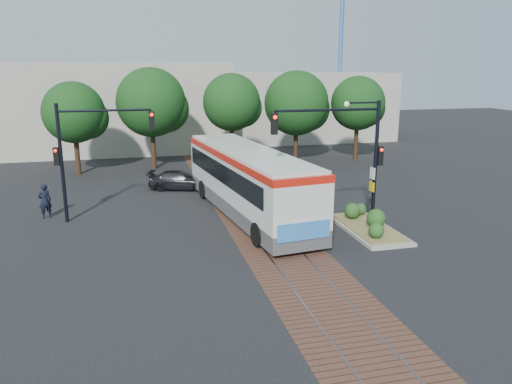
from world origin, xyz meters
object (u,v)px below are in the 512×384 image
traffic_island (367,223)px  signal_pole_main (352,146)px  officer (45,201)px  signal_pole_left (84,146)px  city_bus (248,179)px  parked_car (180,180)px

traffic_island → signal_pole_main: 3.95m
signal_pole_main → officer: bearing=158.2°
signal_pole_left → officer: signal_pole_left is taller
city_bus → officer: city_bus is taller
city_bus → parked_car: bearing=106.9°
traffic_island → parked_car: bearing=127.4°
city_bus → signal_pole_left: size_ratio=2.23×
parked_car → officer: bearing=138.0°
traffic_island → officer: 16.54m
parked_car → city_bus: bearing=-139.4°
traffic_island → signal_pole_left: size_ratio=0.87×
signal_pole_main → signal_pole_left: bearing=158.6°
signal_pole_left → officer: size_ratio=3.28×
signal_pole_main → signal_pole_left: size_ratio=1.00×
traffic_island → signal_pole_left: signal_pole_left is taller
signal_pole_main → officer: size_ratio=3.28×
officer → parked_car: size_ratio=0.45×
city_bus → parked_car: size_ratio=3.31×
traffic_island → signal_pole_main: signal_pole_main is taller
signal_pole_main → traffic_island: bearing=-5.4°
signal_pole_left → parked_car: bearing=47.1°
city_bus → signal_pole_main: signal_pole_main is taller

